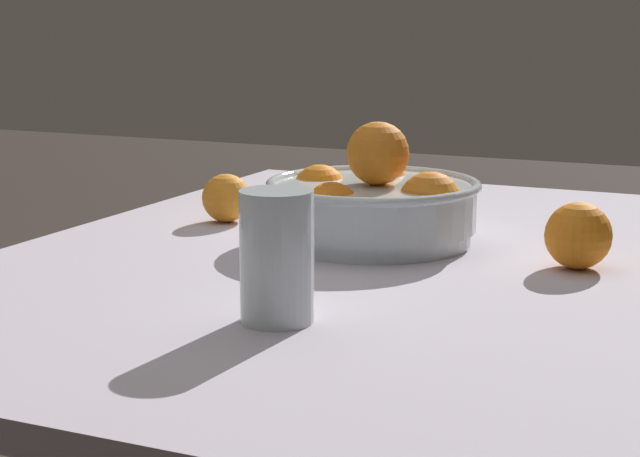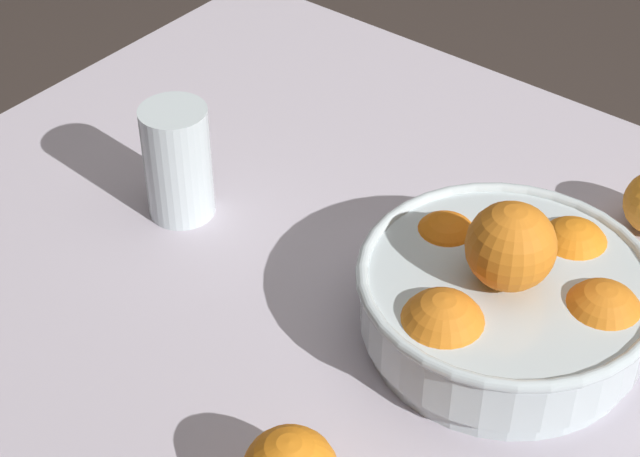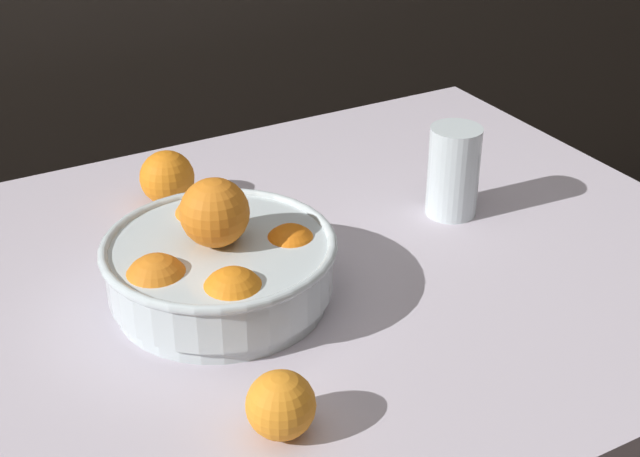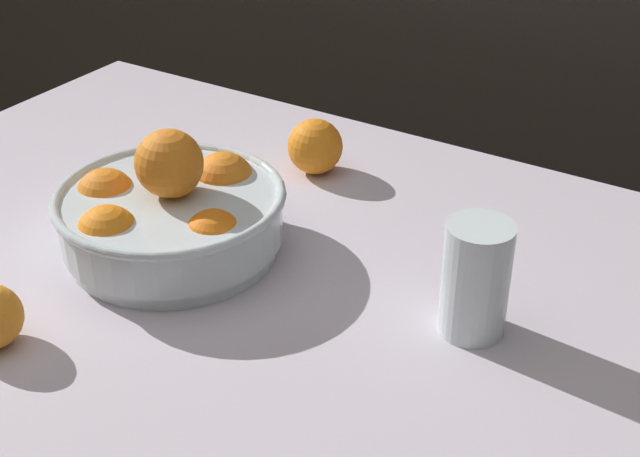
% 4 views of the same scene
% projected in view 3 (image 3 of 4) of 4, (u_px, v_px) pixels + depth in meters
% --- Properties ---
extents(dining_table, '(1.21, 0.88, 0.72)m').
position_uv_depth(dining_table, '(278.00, 325.00, 1.17)').
color(dining_table, silver).
rests_on(dining_table, ground_plane).
extents(fruit_bowl, '(0.28, 0.28, 0.16)m').
position_uv_depth(fruit_bowl, '(220.00, 262.00, 1.05)').
color(fruit_bowl, silver).
rests_on(fruit_bowl, dining_table).
extents(juice_glass, '(0.07, 0.07, 0.13)m').
position_uv_depth(juice_glass, '(453.00, 176.00, 1.25)').
color(juice_glass, '#F4A314').
rests_on(juice_glass, dining_table).
extents(orange_loose_near_bowl, '(0.07, 0.07, 0.07)m').
position_uv_depth(orange_loose_near_bowl, '(281.00, 405.00, 0.86)').
color(orange_loose_near_bowl, orange).
rests_on(orange_loose_near_bowl, dining_table).
extents(orange_loose_front, '(0.08, 0.08, 0.08)m').
position_uv_depth(orange_loose_front, '(167.00, 178.00, 1.28)').
color(orange_loose_front, orange).
rests_on(orange_loose_front, dining_table).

